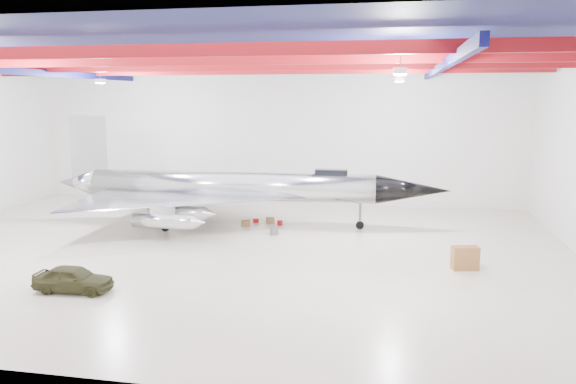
# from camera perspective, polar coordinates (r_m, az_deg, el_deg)

# --- Properties ---
(floor) EXTENTS (40.00, 40.00, 0.00)m
(floor) POSITION_cam_1_polar(r_m,az_deg,el_deg) (32.57, -7.29, -5.81)
(floor) COLOR beige
(floor) RESTS_ON ground
(wall_back) EXTENTS (40.00, 0.00, 40.00)m
(wall_back) POSITION_cam_1_polar(r_m,az_deg,el_deg) (45.98, -1.60, 5.76)
(wall_back) COLOR silver
(wall_back) RESTS_ON floor
(ceiling) EXTENTS (40.00, 40.00, 0.00)m
(ceiling) POSITION_cam_1_polar(r_m,az_deg,el_deg) (31.47, -7.73, 13.86)
(ceiling) COLOR #0A0F38
(ceiling) RESTS_ON wall_back
(ceiling_structure) EXTENTS (39.50, 29.50, 1.08)m
(ceiling_structure) POSITION_cam_1_polar(r_m,az_deg,el_deg) (31.43, -7.70, 12.63)
(ceiling_structure) COLOR maroon
(ceiling_structure) RESTS_ON ceiling
(jet_aircraft) EXTENTS (27.00, 16.12, 7.36)m
(jet_aircraft) POSITION_cam_1_polar(r_m,az_deg,el_deg) (38.07, -5.84, 0.20)
(jet_aircraft) COLOR silver
(jet_aircraft) RESTS_ON floor
(jeep) EXTENTS (3.58, 1.58, 1.20)m
(jeep) POSITION_cam_1_polar(r_m,az_deg,el_deg) (27.22, -20.98, -8.22)
(jeep) COLOR #323219
(jeep) RESTS_ON floor
(desk) EXTENTS (1.42, 0.93, 1.20)m
(desk) POSITION_cam_1_polar(r_m,az_deg,el_deg) (29.93, 17.54, -6.41)
(desk) COLOR brown
(desk) RESTS_ON floor
(crate_ply) EXTENTS (0.57, 0.48, 0.36)m
(crate_ply) POSITION_cam_1_polar(r_m,az_deg,el_deg) (39.54, -12.88, -2.93)
(crate_ply) COLOR olive
(crate_ply) RESTS_ON floor
(toolbox_red) EXTENTS (0.43, 0.36, 0.28)m
(toolbox_red) POSITION_cam_1_polar(r_m,az_deg,el_deg) (39.06, -3.27, -2.92)
(toolbox_red) COLOR maroon
(toolbox_red) RESTS_ON floor
(engine_drum) EXTENTS (0.64, 0.64, 0.48)m
(engine_drum) POSITION_cam_1_polar(r_m,az_deg,el_deg) (35.64, -1.40, -3.97)
(engine_drum) COLOR #59595B
(engine_drum) RESTS_ON floor
(parts_bin) EXTENTS (0.68, 0.61, 0.39)m
(parts_bin) POSITION_cam_1_polar(r_m,az_deg,el_deg) (38.82, -1.83, -2.90)
(parts_bin) COLOR olive
(parts_bin) RESTS_ON floor
(crate_small) EXTENTS (0.51, 0.45, 0.30)m
(crate_small) POSITION_cam_1_polar(r_m,az_deg,el_deg) (40.13, -14.19, -2.85)
(crate_small) COLOR #59595B
(crate_small) RESTS_ON floor
(tool_chest) EXTENTS (0.41, 0.41, 0.34)m
(tool_chest) POSITION_cam_1_polar(r_m,az_deg,el_deg) (38.21, -0.82, -3.14)
(tool_chest) COLOR maroon
(tool_chest) RESTS_ON floor
(oil_barrel) EXTENTS (0.58, 0.47, 0.39)m
(oil_barrel) POSITION_cam_1_polar(r_m,az_deg,el_deg) (38.07, -4.31, -3.18)
(oil_barrel) COLOR olive
(oil_barrel) RESTS_ON floor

